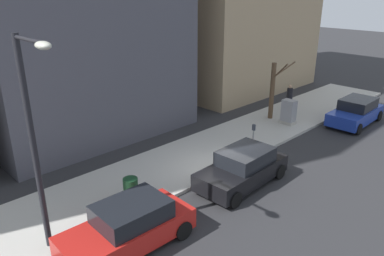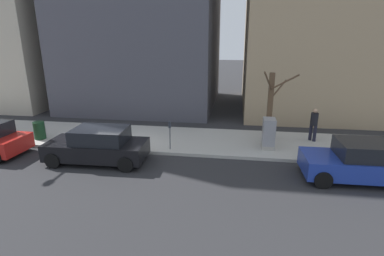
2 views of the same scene
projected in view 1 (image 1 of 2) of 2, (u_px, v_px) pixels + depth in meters
ground_plane at (224, 174)px, 16.47m from camera, size 120.00×120.00×0.00m
sidewalk at (192, 158)px, 17.77m from camera, size 4.00×36.00×0.15m
parked_car_blue at (356, 112)px, 22.15m from camera, size 2.00×4.24×1.52m
parked_car_black at (243, 168)px, 15.36m from camera, size 2.02×4.25×1.52m
parked_car_red at (129, 227)px, 11.64m from camera, size 2.04×4.26×1.52m
parking_meter at (253, 135)px, 18.15m from camera, size 0.14×0.10×1.35m
utility_box at (289, 112)px, 21.73m from camera, size 0.83×0.61×1.43m
streetlamp at (35, 132)px, 10.18m from camera, size 1.97×0.32×6.50m
bare_tree at (273, 89)px, 22.26m from camera, size 1.81×1.66×3.58m
trash_bin at (131, 189)px, 14.03m from camera, size 0.56×0.56×0.90m
pedestrian_near_meter at (290, 96)px, 24.09m from camera, size 0.36×0.36×1.66m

